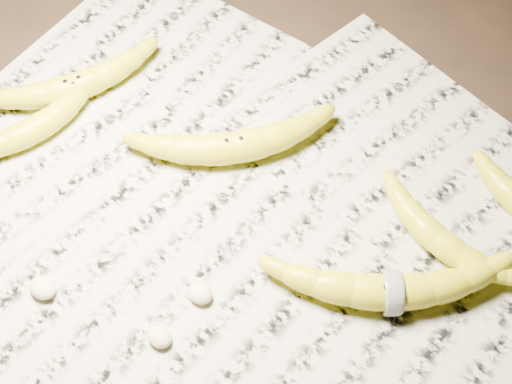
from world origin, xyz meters
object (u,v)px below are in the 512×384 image
Objects in this scene: banana_left_a at (74,85)px; banana_upper_a at (438,238)px; banana_center at (234,146)px; banana_left_b at (32,129)px; banana_taped at (392,291)px.

banana_left_a is 1.24× the size of banana_upper_a.
banana_center is at bearing -48.74° from banana_left_a.
banana_taped reaches higher than banana_left_b.
banana_left_b is 0.48m from banana_taped.
banana_center is 0.26m from banana_taped.
banana_center is (0.22, 0.13, 0.00)m from banana_left_b.
banana_taped is at bearing -86.09° from banana_upper_a.
banana_taped is 1.42× the size of banana_upper_a.
banana_center reaches higher than banana_left_b.
banana_taped is 0.09m from banana_upper_a.
banana_center is at bearing -162.29° from banana_upper_a.
banana_left_a is 0.50m from banana_upper_a.
banana_left_b is at bearing -151.58° from banana_upper_a.
banana_left_a is at bearing 145.17° from banana_center.
banana_taped is (0.25, -0.05, -0.00)m from banana_center.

